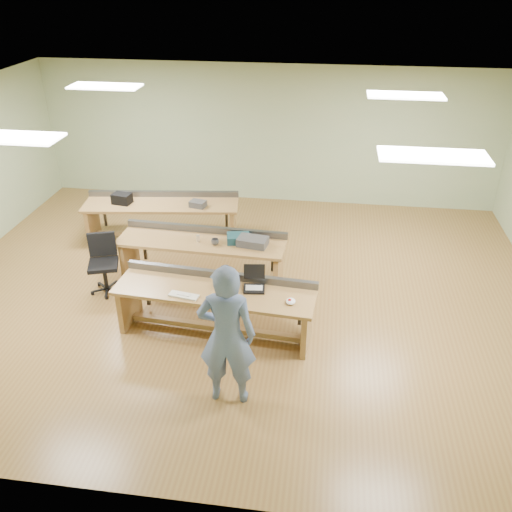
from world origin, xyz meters
name	(u,v)px	position (x,y,z in m)	size (l,w,h in m)	color
floor	(238,292)	(0.00, 0.00, 0.00)	(10.00, 10.00, 0.00)	olive
ceiling	(235,112)	(0.00, 0.00, 3.00)	(10.00, 10.00, 0.00)	silver
wall_back	(268,135)	(0.00, 4.00, 1.50)	(10.00, 0.04, 3.00)	#9BA980
wall_front	(161,390)	(0.00, -4.00, 1.50)	(10.00, 0.04, 3.00)	#9BA980
fluor_panels	(235,114)	(0.00, 0.00, 2.97)	(6.20, 3.50, 0.03)	white
workbench_front	(215,300)	(-0.13, -1.12, 0.56)	(2.95, 1.01, 0.86)	#986840
workbench_mid	(202,250)	(-0.66, 0.34, 0.56)	(2.86, 0.88, 0.86)	#986840
workbench_back	(162,212)	(-1.79, 1.76, 0.56)	(3.03, 1.15, 0.86)	#986840
person	(227,336)	(0.30, -2.44, 0.96)	(0.70, 0.46, 1.92)	slate
laptop_base	(254,289)	(0.43, -1.07, 0.77)	(0.30, 0.25, 0.03)	black
laptop_screen	(254,271)	(0.41, -0.96, 0.99)	(0.30, 0.01, 0.24)	black
keyboard	(184,296)	(-0.52, -1.37, 0.76)	(0.42, 0.14, 0.02)	beige
trackball_mouse	(291,301)	(0.97, -1.34, 0.78)	(0.13, 0.16, 0.07)	white
camera_bag	(229,283)	(0.07, -1.07, 0.83)	(0.25, 0.16, 0.17)	black
task_chair	(105,271)	(-2.18, -0.24, 0.36)	(0.67, 0.67, 0.98)	black
parts_bin_teal	(238,238)	(-0.04, 0.36, 0.81)	(0.37, 0.28, 0.13)	#13343D
parts_bin_grey	(253,242)	(0.21, 0.27, 0.82)	(0.48, 0.31, 0.13)	#38383B
mug	(215,242)	(-0.41, 0.21, 0.80)	(0.13, 0.13, 0.10)	#38383B
drinks_can	(198,238)	(-0.71, 0.28, 0.80)	(0.06, 0.06, 0.11)	silver
storage_box_back	(122,199)	(-2.52, 1.63, 0.85)	(0.34, 0.25, 0.20)	black
tray_back	(198,204)	(-1.04, 1.67, 0.81)	(0.29, 0.21, 0.12)	#38383B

